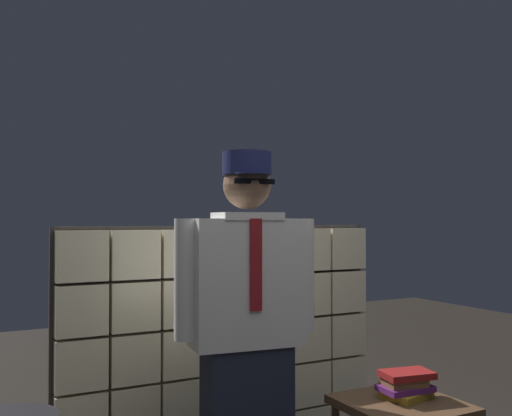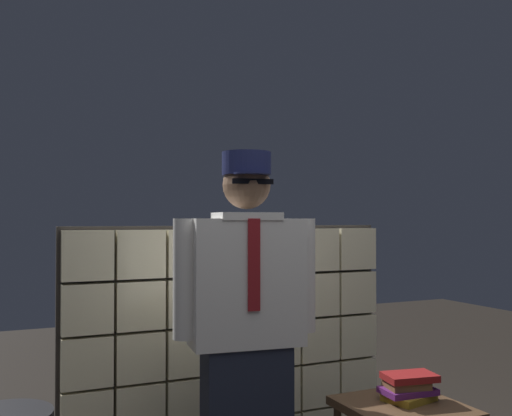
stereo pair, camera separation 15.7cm
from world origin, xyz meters
name	(u,v)px [view 2 (the right image)]	position (x,y,z in m)	size (l,w,h in m)	color
glass_block_wall	(234,347)	(0.00, 1.13, 0.68)	(1.95, 0.10, 1.40)	beige
standing_person	(246,330)	(-0.19, 0.51, 0.90)	(0.69, 0.32, 1.73)	#1E2333
book_stack	(408,388)	(0.52, 0.23, 0.62)	(0.27, 0.21, 0.13)	olive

